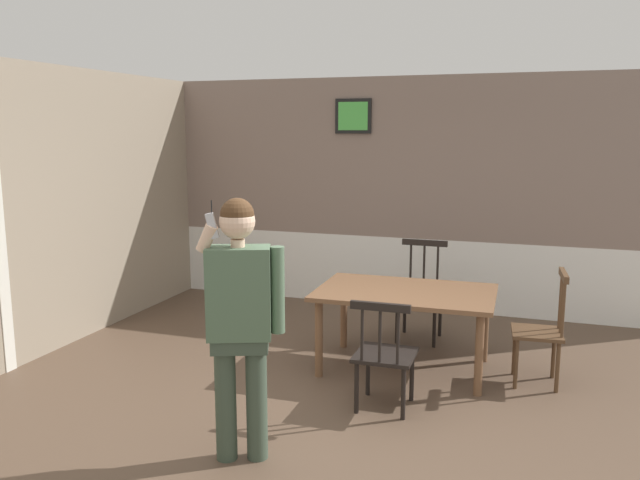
% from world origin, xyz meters
% --- Properties ---
extents(ground_plane, '(7.21, 7.21, 0.00)m').
position_xyz_m(ground_plane, '(0.00, 0.00, 0.00)').
color(ground_plane, brown).
extents(room_back_partition, '(6.21, 0.17, 2.79)m').
position_xyz_m(room_back_partition, '(-0.00, 3.28, 1.35)').
color(room_back_partition, gray).
rests_on(room_back_partition, ground_plane).
extents(dining_table, '(1.60, 1.06, 0.74)m').
position_xyz_m(dining_table, '(0.34, 1.19, 0.66)').
color(dining_table, brown).
rests_on(dining_table, ground_plane).
extents(chair_near_window, '(0.48, 0.48, 1.02)m').
position_xyz_m(chair_near_window, '(0.33, 2.10, 0.47)').
color(chair_near_window, black).
rests_on(chair_near_window, ground_plane).
extents(chair_by_doorway, '(0.44, 0.44, 1.00)m').
position_xyz_m(chair_by_doorway, '(1.52, 1.22, 0.48)').
color(chair_by_doorway, '#513823').
rests_on(chair_by_doorway, ground_plane).
extents(chair_at_table_head, '(0.46, 0.46, 0.91)m').
position_xyz_m(chair_at_table_head, '(0.36, 0.29, 0.45)').
color(chair_at_table_head, black).
rests_on(chair_at_table_head, ground_plane).
extents(person_figure, '(0.52, 0.36, 1.75)m').
position_xyz_m(person_figure, '(-0.35, -0.76, 1.02)').
color(person_figure, '#3A493A').
rests_on(person_figure, ground_plane).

